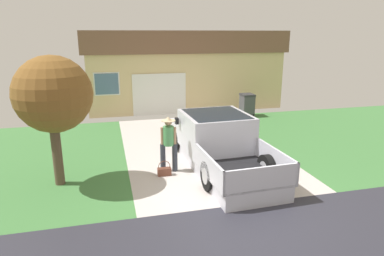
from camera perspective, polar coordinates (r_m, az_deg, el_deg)
The scene contains 7 objects.
ground at distance 7.20m, azimuth 14.74°, elevation -19.12°, with size 29.20×18.60×0.18m.
pickup_truck at distance 10.83m, azimuth 4.08°, elevation -2.24°, with size 2.27×5.45×1.60m.
person_with_hat at distance 10.11m, azimuth -3.94°, elevation -2.21°, with size 0.51×0.42×1.69m.
handbag at distance 10.08m, azimuth -4.64°, elevation -7.17°, with size 0.39×0.17×0.45m.
house_with_garage at distance 20.50m, azimuth -2.28°, elevation 10.21°, with size 10.68×6.44×4.15m.
front_yard_tree at distance 9.51m, azimuth -21.84°, elevation 5.29°, with size 1.99×1.99×3.51m.
wheeled_trash_bin at distance 17.26m, azimuth 9.18°, elevation 3.96°, with size 0.60×0.72×1.12m.
Camera 1 is at (-3.07, -6.96, 4.03)m, focal length 31.90 mm.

